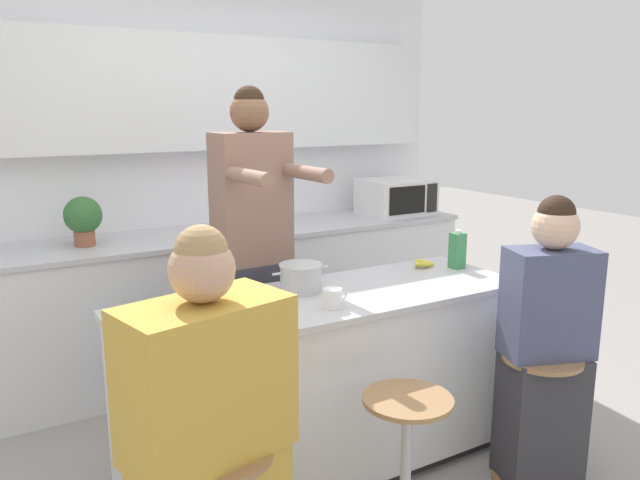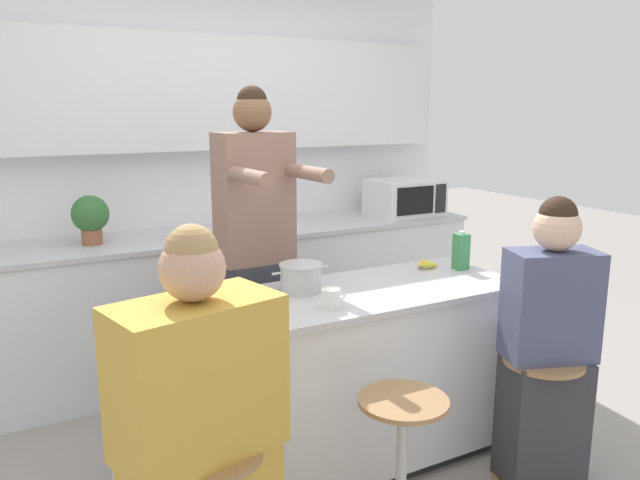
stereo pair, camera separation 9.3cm
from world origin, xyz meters
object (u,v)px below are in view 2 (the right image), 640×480
(banana_bunch, at_px, (426,264))
(cooking_pot, at_px, (301,278))
(bar_stool_rightmost, at_px, (539,421))
(person_wrapped_blanket, at_px, (200,446))
(potted_plant, at_px, (90,216))
(microwave, at_px, (405,197))
(juice_carton, at_px, (461,251))
(kitchen_island, at_px, (327,383))
(bar_stool_center, at_px, (401,468))
(person_cooking, at_px, (256,263))
(fruit_bowl, at_px, (207,302))
(person_seated_near, at_px, (547,358))
(coffee_cup_near, at_px, (331,298))

(banana_bunch, bearing_deg, cooking_pot, -176.01)
(bar_stool_rightmost, distance_m, person_wrapped_blanket, 1.62)
(bar_stool_rightmost, xyz_separation_m, banana_bunch, (-0.07, 0.77, 0.57))
(banana_bunch, height_order, potted_plant, potted_plant)
(person_wrapped_blanket, bearing_deg, microwave, 28.84)
(person_wrapped_blanket, distance_m, juice_carton, 1.82)
(kitchen_island, relative_size, person_wrapped_blanket, 1.40)
(potted_plant, bearing_deg, bar_stool_center, -68.83)
(kitchen_island, height_order, person_cooking, person_cooking)
(fruit_bowl, bearing_deg, bar_stool_center, -51.17)
(person_seated_near, bearing_deg, bar_stool_rightmost, -139.57)
(fruit_bowl, bearing_deg, juice_carton, -0.17)
(person_cooking, xyz_separation_m, coffee_cup_near, (0.03, -0.74, 0.00))
(bar_stool_center, xyz_separation_m, bar_stool_rightmost, (0.78, 0.01, 0.00))
(bar_stool_center, height_order, potted_plant, potted_plant)
(fruit_bowl, distance_m, microwave, 2.42)
(coffee_cup_near, xyz_separation_m, banana_bunch, (0.78, 0.34, -0.02))
(juice_carton, relative_size, potted_plant, 0.71)
(bar_stool_rightmost, distance_m, cooking_pot, 1.27)
(fruit_bowl, height_order, coffee_cup_near, coffee_cup_near)
(coffee_cup_near, bearing_deg, bar_stool_rightmost, -26.73)
(microwave, bearing_deg, juice_carton, -114.64)
(person_seated_near, bearing_deg, juice_carton, 105.82)
(person_wrapped_blanket, height_order, fruit_bowl, person_wrapped_blanket)
(fruit_bowl, relative_size, banana_bunch, 1.46)
(fruit_bowl, bearing_deg, person_cooking, 48.44)
(bar_stool_center, bearing_deg, kitchen_island, 90.00)
(cooking_pot, xyz_separation_m, coffee_cup_near, (-0.00, -0.28, -0.02))
(person_seated_near, xyz_separation_m, microwave, (0.67, 1.99, 0.43))
(person_seated_near, xyz_separation_m, coffee_cup_near, (-0.88, 0.42, 0.30))
(person_cooking, bearing_deg, person_wrapped_blanket, -123.21)
(banana_bunch, bearing_deg, microwave, 58.20)
(banana_bunch, height_order, microwave, microwave)
(fruit_bowl, relative_size, potted_plant, 0.73)
(person_cooking, height_order, coffee_cup_near, person_cooking)
(coffee_cup_near, height_order, juice_carton, juice_carton)
(cooking_pot, bearing_deg, fruit_bowl, -174.95)
(kitchen_island, bearing_deg, cooking_pot, 121.62)
(person_cooking, relative_size, person_seated_near, 1.35)
(bar_stool_center, relative_size, microwave, 1.21)
(bar_stool_center, relative_size, person_wrapped_blanket, 0.45)
(bar_stool_rightmost, bearing_deg, cooking_pot, 140.03)
(coffee_cup_near, bearing_deg, cooking_pot, 89.81)
(fruit_bowl, bearing_deg, bar_stool_rightmost, -26.87)
(cooking_pot, height_order, microwave, microwave)
(cooking_pot, height_order, potted_plant, potted_plant)
(bar_stool_rightmost, height_order, juice_carton, juice_carton)
(cooking_pot, distance_m, microwave, 2.02)
(cooking_pot, xyz_separation_m, juice_carton, (0.94, -0.05, 0.03))
(cooking_pot, relative_size, potted_plant, 1.00)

